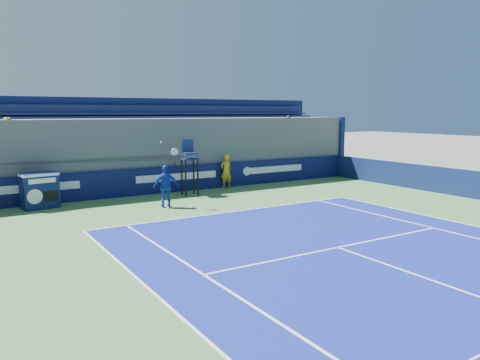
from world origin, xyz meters
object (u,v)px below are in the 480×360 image
match_clock (40,190)px  umpire_chair (189,161)px  tennis_player (166,186)px  ball_person (226,171)px

match_clock → umpire_chair: 6.22m
match_clock → tennis_player: (4.21, -2.35, 0.10)m
ball_person → match_clock: (-8.50, -0.44, -0.10)m
tennis_player → match_clock: bearing=150.8°
ball_person → match_clock: ball_person is taller
umpire_chair → tennis_player: (-1.95, -1.98, -0.69)m
umpire_chair → tennis_player: tennis_player is taller
ball_person → umpire_chair: umpire_chair is taller
ball_person → umpire_chair: (-2.34, -0.81, 0.69)m
match_clock → umpire_chair: (6.16, -0.37, 0.79)m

